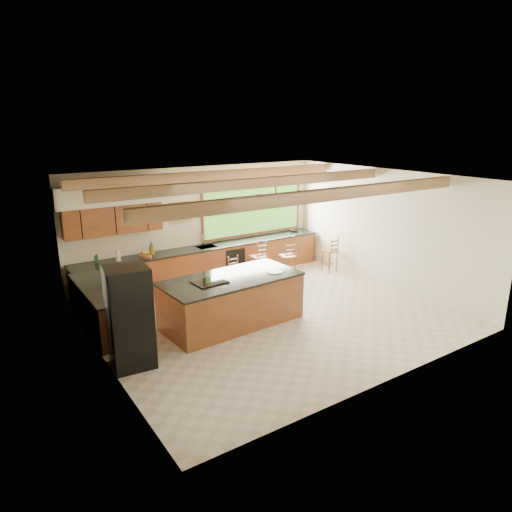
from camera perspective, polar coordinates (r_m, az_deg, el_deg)
ground at (r=10.14m, az=1.68°, el=-7.42°), size 7.20×7.20×0.00m
room_shell at (r=9.91m, az=-1.20°, el=5.45°), size 7.27×6.54×3.02m
counter_run at (r=11.64m, az=-8.82°, el=-1.99°), size 7.12×3.10×1.26m
island at (r=9.60m, az=-3.07°, el=-5.55°), size 2.97×1.52×1.03m
refrigerator at (r=8.11m, az=-15.50°, el=-7.41°), size 0.76×0.75×1.79m
bar_stool_a at (r=11.41m, az=-3.12°, el=-1.71°), size 0.34×0.34×0.94m
bar_stool_b at (r=12.15m, az=0.43°, el=-0.19°), size 0.40×0.40×1.07m
bar_stool_c at (r=13.02m, az=9.39°, el=0.56°), size 0.40×0.40×1.01m
bar_stool_d at (r=12.24m, az=4.18°, el=-0.12°), size 0.45×0.45×1.06m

